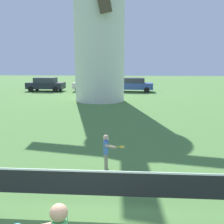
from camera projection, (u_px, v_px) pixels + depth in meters
name	position (u px, v px, depth m)	size (l,w,h in m)	color
windmill	(99.00, 14.00, 20.66)	(8.13, 4.90, 14.84)	silver
tennis_net	(106.00, 184.00, 5.51)	(5.86, 0.06, 1.10)	blue
player_far	(107.00, 150.00, 7.81)	(0.68, 0.46, 1.11)	#9E937F
parked_car_black	(46.00, 84.00, 29.11)	(4.36, 2.09, 1.56)	#1E232D
parked_car_cream	(92.00, 84.00, 28.81)	(4.35, 2.11, 1.56)	silver
parked_car_blue	(134.00, 85.00, 28.54)	(4.45, 2.13, 1.56)	#334C99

